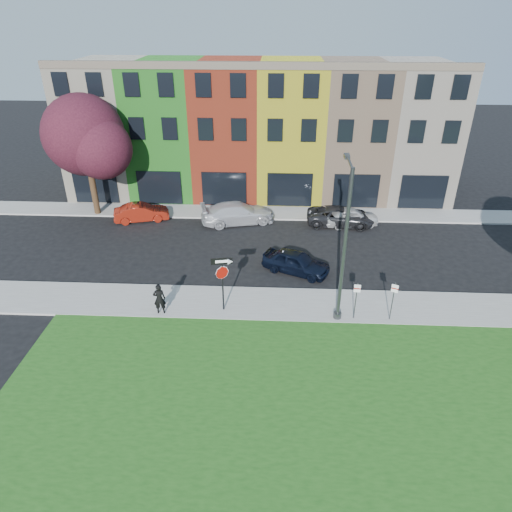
# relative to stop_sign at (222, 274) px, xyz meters

# --- Properties ---
(ground) EXTENTS (120.00, 120.00, 0.00)m
(ground) POSITION_rel_stop_sign_xyz_m (3.56, -2.33, -2.26)
(ground) COLOR black
(ground) RESTS_ON ground
(sidewalk_near) EXTENTS (40.00, 3.00, 0.12)m
(sidewalk_near) POSITION_rel_stop_sign_xyz_m (5.56, 0.67, -2.20)
(sidewalk_near) COLOR gray
(sidewalk_near) RESTS_ON ground
(sidewalk_far) EXTENTS (40.00, 2.40, 0.12)m
(sidewalk_far) POSITION_rel_stop_sign_xyz_m (0.56, 12.67, -2.20)
(sidewalk_far) COLOR gray
(sidewalk_far) RESTS_ON ground
(rowhouse_block) EXTENTS (30.00, 10.12, 10.00)m
(rowhouse_block) POSITION_rel_stop_sign_xyz_m (1.06, 18.86, 2.73)
(rowhouse_block) COLOR beige
(rowhouse_block) RESTS_ON ground
(stop_sign) EXTENTS (1.04, 0.23, 3.01)m
(stop_sign) POSITION_rel_stop_sign_xyz_m (0.00, 0.00, 0.00)
(stop_sign) COLOR black
(stop_sign) RESTS_ON sidewalk_near
(man) EXTENTS (0.73, 0.59, 1.67)m
(man) POSITION_rel_stop_sign_xyz_m (-3.15, -0.43, -1.31)
(man) COLOR black
(man) RESTS_ON sidewalk_near
(sedan_near) EXTENTS (4.57, 5.16, 1.35)m
(sedan_near) POSITION_rel_stop_sign_xyz_m (3.81, 4.13, -1.58)
(sedan_near) COLOR black
(sedan_near) RESTS_ON ground
(parked_car_red) EXTENTS (3.37, 4.58, 1.28)m
(parked_car_red) POSITION_rel_stop_sign_xyz_m (-7.18, 10.96, -1.62)
(parked_car_red) COLOR maroon
(parked_car_red) RESTS_ON ground
(parked_car_silver) EXTENTS (4.82, 6.31, 1.51)m
(parked_car_silver) POSITION_rel_stop_sign_xyz_m (-0.17, 10.92, -1.50)
(parked_car_silver) COLOR #B5B5BA
(parked_car_silver) RESTS_ON ground
(parked_car_dark) EXTENTS (2.76, 5.01, 1.32)m
(parked_car_dark) POSITION_rel_stop_sign_xyz_m (7.15, 10.90, -1.60)
(parked_car_dark) COLOR black
(parked_car_dark) RESTS_ON ground
(parked_car_white) EXTENTS (2.90, 4.43, 1.33)m
(parked_car_white) POSITION_rel_stop_sign_xyz_m (7.87, 10.87, -1.60)
(parked_car_white) COLOR beige
(parked_car_white) RESTS_ON ground
(street_lamp) EXTENTS (0.40, 2.58, 7.75)m
(street_lamp) POSITION_rel_stop_sign_xyz_m (5.75, -0.21, 1.77)
(street_lamp) COLOR #444649
(street_lamp) RESTS_ON sidewalk_near
(parking_sign_a) EXTENTS (0.32, 0.09, 2.05)m
(parking_sign_a) POSITION_rel_stop_sign_xyz_m (6.56, -0.44, -0.85)
(parking_sign_a) COLOR #444649
(parking_sign_a) RESTS_ON sidewalk_near
(parking_sign_b) EXTENTS (0.30, 0.17, 2.12)m
(parking_sign_b) POSITION_rel_stop_sign_xyz_m (8.33, -0.44, -0.81)
(parking_sign_b) COLOR #444649
(parking_sign_b) RESTS_ON sidewalk_near
(tree_purple) EXTENTS (6.69, 5.86, 8.63)m
(tree_purple) POSITION_rel_stop_sign_xyz_m (-10.72, 11.96, 3.56)
(tree_purple) COLOR black
(tree_purple) RESTS_ON sidewalk_far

